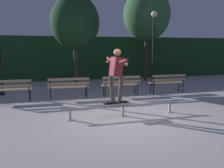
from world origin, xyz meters
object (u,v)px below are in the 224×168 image
object	(u,v)px
tree_far_right	(147,15)
tree_behind_benches	(75,22)
park_bench_rightmost	(168,81)
lamp_post_right	(154,39)
park_bench_leftmost	(9,88)
skateboarder	(116,71)
grind_rail	(123,108)
park_bench_right_center	(121,83)
skateboard	(116,103)
park_bench_left_center	(69,85)

from	to	relation	value
tree_far_right	tree_behind_benches	world-z (taller)	tree_far_right
park_bench_rightmost	tree_far_right	size ratio (longest dim) A/B	0.29
park_bench_rightmost	lamp_post_right	world-z (taller)	lamp_post_right
park_bench_rightmost	lamp_post_right	distance (m)	3.04
park_bench_leftmost	tree_behind_benches	bearing A→B (deg)	43.48
skateboarder	tree_behind_benches	world-z (taller)	tree_behind_benches
tree_far_right	lamp_post_right	size ratio (longest dim) A/B	1.41
grind_rail	tree_behind_benches	size ratio (longest dim) A/B	0.79
park_bench_rightmost	grind_rail	bearing A→B (deg)	-136.71
park_bench_leftmost	park_bench_right_center	distance (m)	4.36
skateboard	park_bench_rightmost	world-z (taller)	park_bench_rightmost
grind_rail	lamp_post_right	size ratio (longest dim) A/B	0.93
park_bench_right_center	lamp_post_right	size ratio (longest dim) A/B	0.41
park_bench_leftmost	park_bench_right_center	size ratio (longest dim) A/B	1.00
grind_rail	tree_far_right	bearing A→B (deg)	61.40
grind_rail	skateboard	distance (m)	0.25
park_bench_leftmost	grind_rail	bearing A→B (deg)	-39.91
park_bench_leftmost	park_bench_right_center	xyz separation A→B (m)	(4.36, 0.00, 0.00)
skateboarder	park_bench_leftmost	world-z (taller)	skateboarder
skateboarder	park_bench_left_center	bearing A→B (deg)	110.56
lamp_post_right	grind_rail	bearing A→B (deg)	-123.53
grind_rail	park_bench_left_center	size ratio (longest dim) A/B	2.26
skateboard	park_bench_rightmost	bearing A→B (deg)	41.49
lamp_post_right	park_bench_rightmost	bearing A→B (deg)	-99.20
skateboard	park_bench_right_center	bearing A→B (deg)	69.27
park_bench_left_center	tree_far_right	world-z (taller)	tree_far_right
park_bench_leftmost	tree_behind_benches	world-z (taller)	tree_behind_benches
grind_rail	skateboard	world-z (taller)	skateboard
park_bench_left_center	park_bench_right_center	world-z (taller)	same
park_bench_leftmost	park_bench_rightmost	distance (m)	6.54
park_bench_left_center	tree_behind_benches	distance (m)	3.87
skateboard	tree_far_right	size ratio (longest dim) A/B	0.14
grind_rail	tree_behind_benches	bearing A→B (deg)	96.43
skateboarder	park_bench_leftmost	distance (m)	4.44
park_bench_right_center	park_bench_rightmost	xyz separation A→B (m)	(2.18, 0.00, 0.00)
park_bench_left_center	lamp_post_right	world-z (taller)	lamp_post_right
park_bench_left_center	park_bench_right_center	distance (m)	2.18
skateboarder	tree_behind_benches	xyz separation A→B (m)	(-0.43, 5.58, 1.90)
park_bench_right_center	park_bench_leftmost	bearing A→B (deg)	180.00
grind_rail	lamp_post_right	distance (m)	6.63
lamp_post_right	park_bench_right_center	bearing A→B (deg)	-137.88
grind_rail	park_bench_rightmost	bearing A→B (deg)	43.29
tree_far_right	skateboarder	bearing A→B (deg)	-119.81
park_bench_right_center	tree_far_right	bearing A→B (deg)	54.69
tree_far_right	grind_rail	bearing A→B (deg)	-118.60
skateboard	tree_far_right	bearing A→B (deg)	60.17
skateboarder	lamp_post_right	world-z (taller)	lamp_post_right
lamp_post_right	tree_behind_benches	bearing A→B (deg)	174.70
grind_rail	tree_far_right	world-z (taller)	tree_far_right
skateboard	skateboarder	distance (m)	0.94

